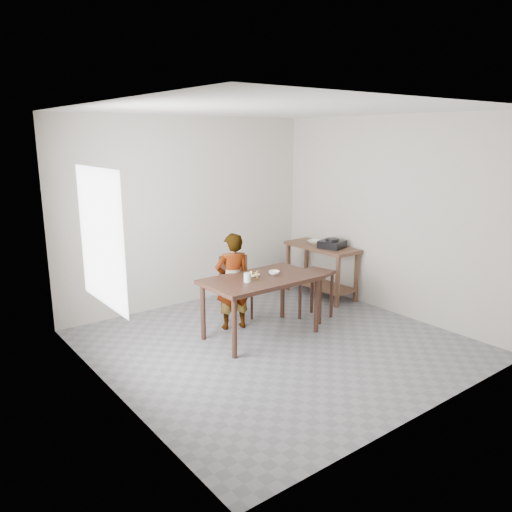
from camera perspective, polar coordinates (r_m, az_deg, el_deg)
floor at (r=6.09m, az=2.32°, el=-10.09°), size 4.00×4.00×0.04m
ceiling at (r=5.58m, az=2.60°, el=16.62°), size 4.00×4.00×0.04m
wall_back at (r=7.32m, az=-7.76°, el=5.03°), size 4.00×0.04×2.70m
wall_front at (r=4.36m, az=19.70°, el=-1.46°), size 4.00×0.04×2.70m
wall_left at (r=4.68m, az=-16.92°, el=-0.28°), size 0.04×4.00×2.70m
wall_right at (r=7.13m, az=15.07°, el=4.46°), size 0.04×4.00×2.70m
window_pane at (r=4.84m, az=-17.34°, el=1.98°), size 0.02×1.10×1.30m
dining_table at (r=6.16m, az=0.57°, el=-5.83°), size 1.40×0.80×0.75m
prep_counter at (r=7.75m, az=7.43°, el=-1.67°), size 0.50×1.20×0.80m
child at (r=6.34m, az=-2.69°, el=-2.91°), size 0.52×0.42×1.25m
dining_chair at (r=6.80m, az=-2.25°, el=-3.65°), size 0.51×0.51×0.82m
stool at (r=6.80m, az=6.87°, el=-4.42°), size 0.46×0.46×0.66m
glass_tumbler at (r=5.85m, az=-0.98°, el=-2.48°), size 0.11×0.11×0.11m
small_bowl at (r=6.18m, az=2.07°, el=-1.92°), size 0.16×0.16×0.04m
banana at (r=6.05m, az=-0.17°, el=-2.22°), size 0.16×0.13×0.05m
serving_bowl at (r=7.77m, az=6.74°, el=1.63°), size 0.26×0.26×0.05m
gas_burner at (r=7.49m, az=8.70°, el=1.35°), size 0.41×0.41×0.11m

